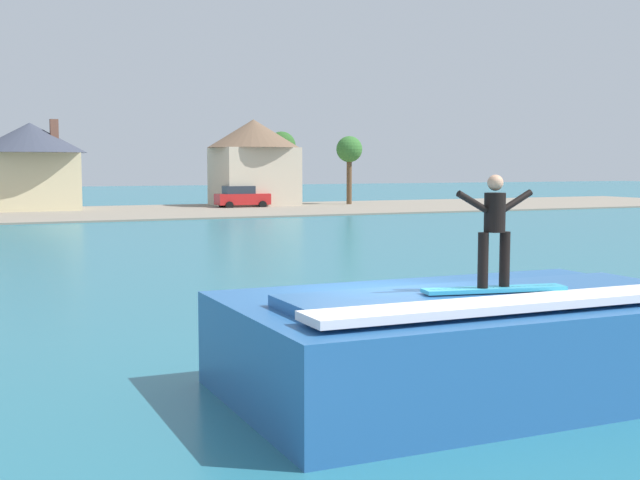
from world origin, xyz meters
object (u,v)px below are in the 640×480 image
(tree_tall_bare, at_px, (349,151))
(tree_short_bushy, at_px, (282,147))
(surfboard, at_px, (495,289))
(surfer, at_px, (495,224))
(house_small_cottage, at_px, (31,160))
(wave_crest, at_px, (467,342))
(car_far_shore, at_px, (242,197))
(house_gabled_white, at_px, (254,159))

(tree_tall_bare, distance_m, tree_short_bushy, 6.02)
(surfboard, relative_size, tree_tall_bare, 0.37)
(surfboard, height_order, tree_tall_bare, tree_tall_bare)
(surfer, bearing_deg, house_small_cottage, 91.69)
(wave_crest, distance_m, car_far_shore, 56.47)
(house_gabled_white, distance_m, house_small_cottage, 18.29)
(car_far_shore, height_order, tree_short_bushy, tree_short_bushy)
(surfer, bearing_deg, surfboard, -61.47)
(surfer, distance_m, house_small_cottage, 57.53)
(car_far_shore, bearing_deg, tree_tall_bare, 5.55)
(surfer, height_order, tree_short_bushy, tree_short_bushy)
(house_gabled_white, relative_size, house_small_cottage, 0.94)
(surfer, height_order, house_gabled_white, house_gabled_white)
(surfer, xyz_separation_m, tree_short_bushy, (19.57, 59.09, 2.41))
(surfboard, height_order, house_gabled_white, house_gabled_white)
(wave_crest, distance_m, tree_short_bushy, 61.77)
(wave_crest, relative_size, car_far_shore, 1.71)
(wave_crest, distance_m, tree_tall_bare, 61.02)
(wave_crest, bearing_deg, surfboard, -88.56)
(wave_crest, xyz_separation_m, car_far_shore, (14.53, 54.57, 0.14))
(tree_short_bushy, bearing_deg, surfboard, -108.31)
(wave_crest, bearing_deg, tree_short_bushy, 71.47)
(wave_crest, height_order, surfboard, surfboard)
(surfboard, xyz_separation_m, house_small_cottage, (-1.71, 57.50, 2.24))
(surfboard, xyz_separation_m, tree_tall_bare, (24.86, 56.26, 3.02))
(house_gabled_white, distance_m, tree_tall_bare, 8.50)
(house_gabled_white, relative_size, tree_tall_bare, 1.31)
(house_small_cottage, height_order, tree_tall_bare, house_small_cottage)
(car_far_shore, height_order, house_gabled_white, house_gabled_white)
(surfboard, bearing_deg, house_gabled_white, 74.07)
(wave_crest, distance_m, house_gabled_white, 59.80)
(house_gabled_white, xyz_separation_m, house_small_cottage, (-18.28, -0.54, -0.14))
(surfboard, distance_m, car_far_shore, 57.14)
(surfboard, height_order, tree_short_bushy, tree_short_bushy)
(house_gabled_white, xyz_separation_m, tree_tall_bare, (8.28, -1.78, 0.64))
(surfer, bearing_deg, house_gabled_white, 74.05)
(house_gabled_white, xyz_separation_m, tree_short_bushy, (2.99, 1.06, 1.02))
(car_far_shore, relative_size, house_gabled_white, 0.55)
(wave_crest, xyz_separation_m, house_small_cottage, (-1.69, 56.82, 3.18))
(surfboard, xyz_separation_m, surfer, (-0.01, 0.02, 0.98))
(wave_crest, height_order, surfer, surfer)
(surfboard, height_order, surfer, surfer)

